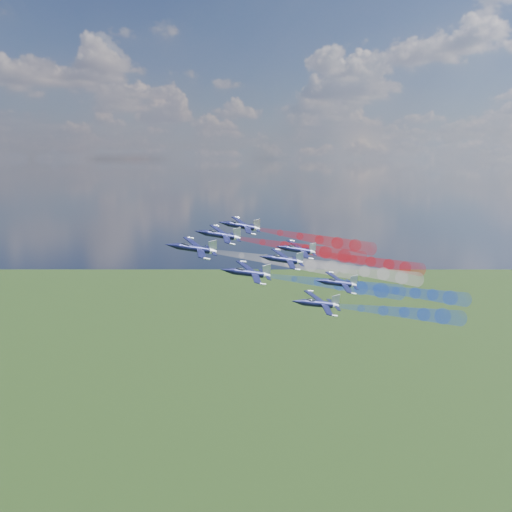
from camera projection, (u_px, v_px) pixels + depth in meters
jet_lead at (194, 248)px, 136.43m from camera, size 15.17×12.46×9.52m
trail_lead at (289, 262)px, 150.92m from camera, size 41.83×10.42×14.04m
jet_inner_left at (248, 273)px, 133.77m from camera, size 15.17×12.46×9.52m
trail_inner_left at (340, 285)px, 148.27m from camera, size 41.83×10.42×14.04m
jet_inner_right at (220, 235)px, 149.66m from camera, size 15.17×12.46×9.52m
trail_inner_right at (305, 249)px, 164.16m from camera, size 41.83×10.42×14.04m
jet_outer_left at (318, 304)px, 131.40m from camera, size 15.17×12.46×9.52m
trail_outer_left at (404, 313)px, 145.90m from camera, size 41.83×10.42×14.04m
jet_center_third at (283, 260)px, 146.84m from camera, size 15.17×12.46×9.52m
trail_center_third at (364, 272)px, 161.34m from camera, size 41.83×10.42×14.04m
jet_outer_right at (241, 226)px, 160.69m from camera, size 15.17×12.46×9.52m
trail_outer_right at (319, 240)px, 175.18m from camera, size 41.83×10.42×14.04m
jet_rear_left at (338, 283)px, 145.98m from camera, size 15.17×12.46×9.52m
trail_rear_left at (415, 293)px, 160.47m from camera, size 41.83×10.42×14.04m
jet_rear_right at (297, 250)px, 160.68m from camera, size 15.17×12.46×9.52m
trail_rear_right at (371, 262)px, 175.17m from camera, size 41.83×10.42×14.04m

